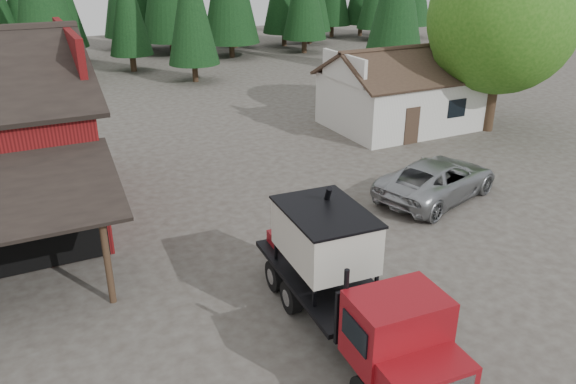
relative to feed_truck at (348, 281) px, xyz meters
name	(u,v)px	position (x,y,z in m)	size (l,w,h in m)	color
ground	(313,290)	(0.26, 2.30, -1.70)	(120.00, 120.00, 0.00)	#423B34
farmhouse	(401,98)	(13.26, 15.30, -0.03)	(8.60, 6.42, 4.65)	silver
deciduous_tree	(503,24)	(17.27, 12.27, 4.21)	(8.00, 8.00, 10.20)	#382619
conifer_backdrop	(93,63)	(0.26, 44.30, -1.70)	(76.00, 16.00, 16.00)	black
near_pine_b	(191,3)	(6.26, 32.30, 4.19)	(3.96, 3.96, 10.40)	#382619
feed_truck	(348,281)	(0.00, 0.00, 0.00)	(2.65, 8.17, 3.63)	black
silver_car	(438,179)	(8.26, 6.09, -0.86)	(2.78, 6.02, 1.67)	#A3A7AB
equip_box	(396,384)	(-0.13, -2.40, -1.40)	(0.70, 1.10, 0.60)	maroon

